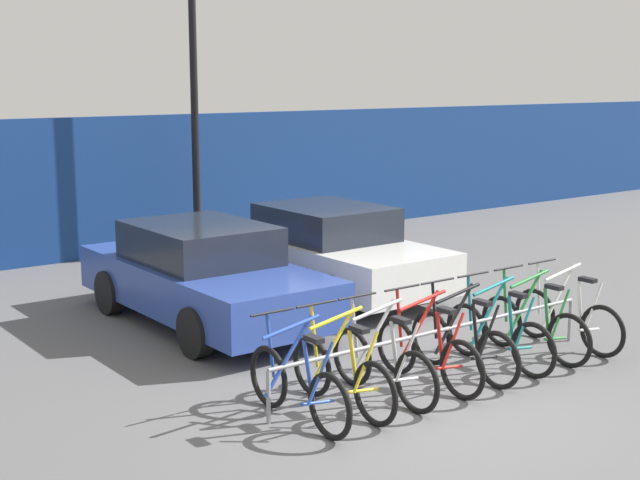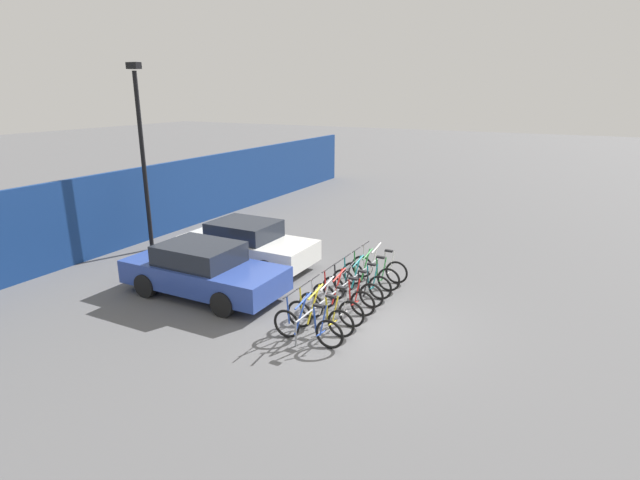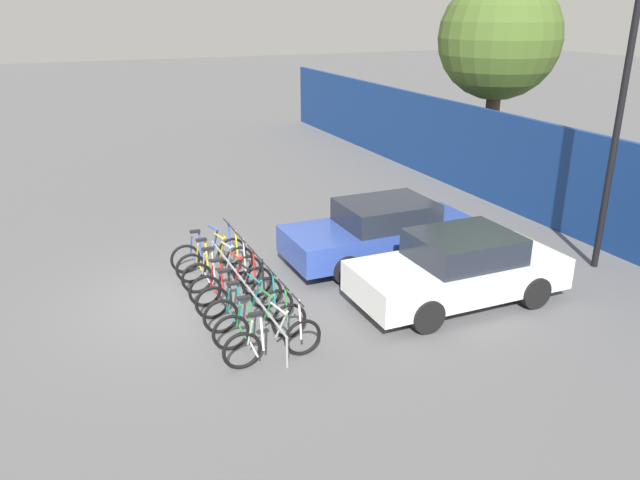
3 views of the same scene
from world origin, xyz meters
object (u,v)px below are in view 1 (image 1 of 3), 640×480
Objects in this scene: bicycle_red at (428,353)px; lamp_post at (194,77)px; bicycle_blue at (298,386)px; bicycle_teal at (499,336)px; bicycle_yellow at (342,375)px; bicycle_silver at (383,365)px; bicycle_white at (567,318)px; car_white at (329,250)px; bike_rack at (440,335)px; car_blue at (203,275)px; bicycle_green at (534,327)px; bicycle_black at (463,345)px.

bicycle_red is 0.28× the size of lamp_post.
bicycle_blue and bicycle_teal have the same top height.
bicycle_silver is at bearing -1.07° from bicycle_yellow.
lamp_post is (3.31, 7.97, 3.01)m from bicycle_blue.
bicycle_silver is 1.00× the size of bicycle_white.
lamp_post is (2.75, 7.97, 3.01)m from bicycle_yellow.
bicycle_teal is 0.41× the size of car_white.
lamp_post is (2.19, 7.97, 3.01)m from bicycle_silver.
bike_rack is 1.08× the size of car_blue.
bicycle_yellow is 1.00× the size of bicycle_silver.
bicycle_green is 0.64m from bicycle_white.
car_blue is 1.05× the size of car_white.
bicycle_teal is 1.00× the size of bicycle_white.
lamp_post is at bearing 69.91° from bicycle_yellow.
bicycle_blue is 3.56m from bicycle_green.
bicycle_green is (1.23, 0.00, 0.00)m from bicycle_black.
bicycle_black is at bearing -33.34° from bike_rack.
car_white is at bearing -86.98° from lamp_post.
bicycle_red and bicycle_teal have the same top height.
bike_rack is 2.77× the size of bicycle_teal.
bicycle_green is (0.64, 0.00, 0.00)m from bicycle_teal.
car_blue reaches higher than bicycle_green.
lamp_post is (-0.20, 3.88, 2.70)m from car_white.
car_white is (3.51, 4.10, 0.31)m from bicycle_blue.
bicycle_green is 1.00× the size of bicycle_white.
bicycle_red is 1.00× the size of bicycle_teal.
bicycle_blue is 1.00× the size of bicycle_black.
bicycle_silver is (0.55, 0.00, 0.00)m from bicycle_yellow.
bicycle_yellow is 3.79m from car_blue.
bicycle_blue is at bearing -178.97° from bicycle_red.
bicycle_silver is at bearing 0.12° from bicycle_blue.
car_blue is 2.48m from car_white.
bike_rack is at bearing -73.85° from car_blue.
bicycle_white is at bearing -80.52° from car_white.
bicycle_blue and bicycle_silver have the same top height.
car_blue is at bearing 106.15° from bike_rack.
bicycle_teal is at bearing -1.37° from bicycle_silver.
car_blue is at bearing -118.06° from lamp_post.
car_blue is 0.72× the size of lamp_post.
bicycle_red is at bearing -79.22° from car_blue.
car_white reaches higher than bicycle_yellow.
bike_rack is at bearing -98.79° from lamp_post.
bicycle_teal is at bearing 179.09° from bicycle_white.
bicycle_blue is 0.28× the size of lamp_post.
bicycle_silver is at bearing 176.85° from bicycle_green.
bicycle_green is at bearing -1.11° from bicycle_black.
car_blue is 5.50m from lamp_post.
bicycle_red is 3.83m from car_blue.
car_white is (2.40, 4.10, 0.31)m from bicycle_silver.
bicycle_blue is 1.00× the size of bicycle_red.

